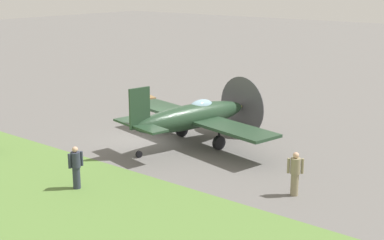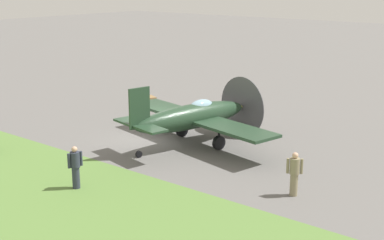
% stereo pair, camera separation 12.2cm
% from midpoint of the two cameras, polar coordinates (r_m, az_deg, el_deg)
% --- Properties ---
extents(ground_plane, '(160.00, 160.00, 0.00)m').
position_cam_midpoint_polar(ground_plane, '(28.16, -4.50, -2.09)').
color(ground_plane, '#605E5B').
extents(airplane_lead, '(9.72, 7.77, 3.44)m').
position_cam_midpoint_polar(airplane_lead, '(27.01, 0.13, 0.40)').
color(airplane_lead, '#233D28').
rests_on(airplane_lead, ground).
extents(ground_crew_chief, '(0.55, 0.39, 1.73)m').
position_cam_midpoint_polar(ground_crew_chief, '(21.16, 10.56, -5.44)').
color(ground_crew_chief, '#847A5B').
rests_on(ground_crew_chief, ground).
extents(ground_crew_mechanic, '(0.38, 0.61, 1.73)m').
position_cam_midpoint_polar(ground_crew_mechanic, '(21.96, -12.19, -4.77)').
color(ground_crew_mechanic, '#2D3342').
rests_on(ground_crew_mechanic, ground).
extents(supply_crate, '(1.18, 1.18, 0.64)m').
position_cam_midpoint_polar(supply_crate, '(35.41, -4.83, 1.93)').
color(supply_crate, olive).
rests_on(supply_crate, ground).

